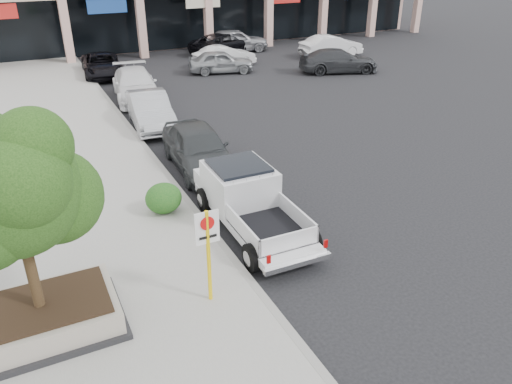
% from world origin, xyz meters
% --- Properties ---
extents(ground, '(120.00, 120.00, 0.00)m').
position_xyz_m(ground, '(0.00, 0.00, 0.00)').
color(ground, black).
rests_on(ground, ground).
extents(sidewalk, '(8.00, 52.00, 0.15)m').
position_xyz_m(sidewalk, '(-5.50, 6.00, 0.07)').
color(sidewalk, gray).
rests_on(sidewalk, ground).
extents(curb, '(0.20, 52.00, 0.15)m').
position_xyz_m(curb, '(-1.55, 6.00, 0.07)').
color(curb, gray).
rests_on(curb, ground).
extents(planter, '(3.20, 2.20, 0.68)m').
position_xyz_m(planter, '(-6.19, 0.22, 0.48)').
color(planter, black).
rests_on(planter, sidewalk).
extents(planter_tree, '(2.90, 2.55, 4.00)m').
position_xyz_m(planter_tree, '(-6.05, 0.37, 3.41)').
color(planter_tree, '#331D13').
rests_on(planter_tree, planter).
extents(no_parking_sign, '(0.55, 0.09, 2.30)m').
position_xyz_m(no_parking_sign, '(-2.67, -0.36, 1.63)').
color(no_parking_sign, yellow).
rests_on(no_parking_sign, sidewalk).
extents(hedge, '(1.10, 0.99, 0.93)m').
position_xyz_m(hedge, '(-2.42, 4.08, 0.62)').
color(hedge, '#154A17').
rests_on(hedge, sidewalk).
extents(pickup_truck, '(2.05, 5.40, 1.69)m').
position_xyz_m(pickup_truck, '(-0.35, 2.20, 0.85)').
color(pickup_truck, silver).
rests_on(pickup_truck, ground).
extents(curb_car_a, '(2.17, 4.83, 1.61)m').
position_xyz_m(curb_car_a, '(-0.22, 7.01, 0.81)').
color(curb_car_a, '#2F3335').
rests_on(curb_car_a, ground).
extents(curb_car_b, '(2.03, 4.72, 1.51)m').
position_xyz_m(curb_car_b, '(-0.56, 12.36, 0.76)').
color(curb_car_b, '#A5A7AD').
rests_on(curb_car_b, ground).
extents(curb_car_c, '(2.80, 5.48, 1.52)m').
position_xyz_m(curb_car_c, '(-0.09, 16.91, 0.76)').
color(curb_car_c, silver).
rests_on(curb_car_c, ground).
extents(curb_car_d, '(2.70, 5.07, 1.36)m').
position_xyz_m(curb_car_d, '(-0.70, 22.85, 0.68)').
color(curb_car_d, black).
rests_on(curb_car_d, ground).
extents(lot_car_a, '(4.37, 2.60, 1.39)m').
position_xyz_m(lot_car_a, '(6.18, 20.40, 0.70)').
color(lot_car_a, gray).
rests_on(lot_car_a, ground).
extents(lot_car_b, '(4.24, 1.81, 1.36)m').
position_xyz_m(lot_car_b, '(7.05, 21.87, 0.68)').
color(lot_car_b, silver).
rests_on(lot_car_b, ground).
extents(lot_car_c, '(5.34, 3.47, 1.44)m').
position_xyz_m(lot_car_c, '(12.93, 17.26, 0.72)').
color(lot_car_c, '#2C2E31').
rests_on(lot_car_c, ground).
extents(lot_car_d, '(5.79, 4.22, 1.46)m').
position_xyz_m(lot_car_d, '(8.62, 25.89, 0.73)').
color(lot_car_d, black).
rests_on(lot_car_d, ground).
extents(lot_car_e, '(5.14, 2.68, 1.67)m').
position_xyz_m(lot_car_e, '(9.74, 26.15, 0.84)').
color(lot_car_e, '#94969C').
rests_on(lot_car_e, ground).
extents(lot_car_f, '(4.59, 1.67, 1.50)m').
position_xyz_m(lot_car_f, '(15.16, 21.45, 0.75)').
color(lot_car_f, silver).
rests_on(lot_car_f, ground).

